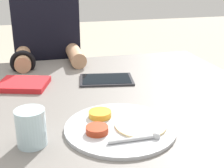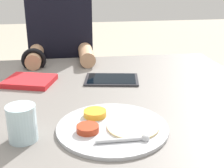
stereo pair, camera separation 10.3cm
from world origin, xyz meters
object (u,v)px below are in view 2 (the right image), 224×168
Objects in this scene: tablet_device at (112,79)px; person_diner at (63,76)px; thali_tray at (112,127)px; red_notebook at (30,81)px; drinking_glass at (22,123)px.

person_diner reaches higher than tablet_device.
thali_tray reaches higher than red_notebook.
person_diner is at bearing 84.22° from drinking_glass.
red_notebook is 0.94× the size of tablet_device.
red_notebook is at bearing 177.68° from tablet_device.
tablet_device is at bearing -67.35° from person_diner.
person_diner is (-0.15, 0.88, -0.14)m from thali_tray.
tablet_device is at bearing -2.32° from red_notebook.
drinking_glass is (0.03, -0.44, 0.04)m from red_notebook.
drinking_glass reaches higher than tablet_device.
tablet_device is 2.39× the size of drinking_glass.
thali_tray is at bearing -57.34° from red_notebook.
person_diner is 12.39× the size of drinking_glass.
tablet_device is 0.19× the size of person_diner.
thali_tray is 0.91m from person_diner.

